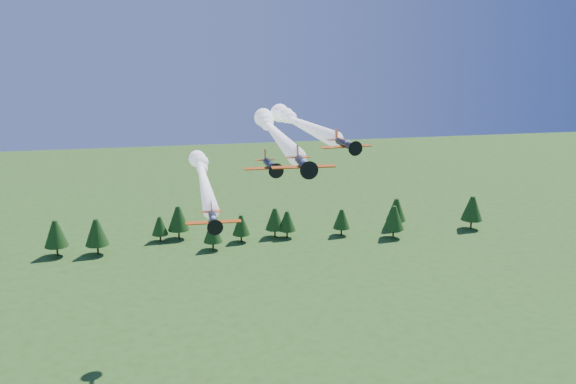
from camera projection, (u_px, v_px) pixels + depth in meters
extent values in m
cylinder|color=black|center=(303.00, 163.00, 85.40)|extent=(1.44, 6.25, 1.15)
cone|color=black|center=(308.00, 169.00, 81.93)|extent=(1.20, 1.09, 1.15)
cone|color=black|center=(309.00, 170.00, 81.27)|extent=(0.53, 0.54, 0.51)
cylinder|color=black|center=(309.00, 170.00, 81.09)|extent=(2.41, 0.16, 2.41)
cube|color=#C4460B|center=(303.00, 167.00, 85.05)|extent=(8.56, 1.94, 0.14)
cube|color=#C4460B|center=(298.00, 157.00, 89.29)|extent=(3.37, 1.13, 0.08)
cube|color=#C4460B|center=(297.00, 151.00, 89.18)|extent=(0.15, 1.10, 1.67)
ellipsoid|color=#8EA9DB|center=(304.00, 161.00, 84.30)|extent=(0.89, 1.42, 0.72)
sphere|color=white|center=(268.00, 125.00, 120.57)|extent=(2.30, 2.30, 2.30)
sphere|color=white|center=(265.00, 121.00, 124.92)|extent=(3.00, 3.00, 3.00)
sphere|color=white|center=(262.00, 118.00, 129.27)|extent=(3.70, 3.70, 3.70)
cylinder|color=black|center=(213.00, 219.00, 95.21)|extent=(1.25, 6.00, 1.11)
cone|color=black|center=(215.00, 226.00, 91.88)|extent=(1.13, 1.02, 1.11)
cone|color=black|center=(215.00, 227.00, 91.25)|extent=(0.50, 0.51, 0.49)
cylinder|color=black|center=(215.00, 228.00, 91.07)|extent=(2.32, 0.10, 2.32)
cube|color=#C4460B|center=(213.00, 222.00, 94.87)|extent=(8.22, 1.69, 0.13)
cube|color=#C4460B|center=(211.00, 212.00, 98.94)|extent=(3.23, 1.02, 0.08)
cube|color=#C4460B|center=(211.00, 206.00, 98.83)|extent=(0.12, 1.05, 1.60)
ellipsoid|color=#8EA9DB|center=(213.00, 218.00, 94.15)|extent=(0.83, 1.35, 0.69)
sphere|color=white|center=(201.00, 167.00, 131.27)|extent=(2.30, 2.30, 2.30)
sphere|color=white|center=(200.00, 163.00, 135.77)|extent=(3.00, 3.00, 3.00)
sphere|color=white|center=(199.00, 159.00, 140.28)|extent=(3.70, 3.70, 3.70)
cylinder|color=black|center=(345.00, 144.00, 95.72)|extent=(1.49, 5.71, 1.05)
cone|color=black|center=(353.00, 148.00, 92.65)|extent=(1.12, 1.02, 1.05)
cone|color=black|center=(355.00, 148.00, 92.07)|extent=(0.50, 0.51, 0.46)
cylinder|color=black|center=(355.00, 149.00, 91.90)|extent=(2.19, 0.22, 2.20)
cube|color=#C4460B|center=(346.00, 147.00, 95.41)|extent=(7.82, 2.03, 0.13)
cube|color=#C4460B|center=(336.00, 140.00, 99.16)|extent=(3.09, 1.13, 0.07)
cube|color=#C4460B|center=(336.00, 134.00, 99.06)|extent=(0.17, 1.00, 1.52)
ellipsoid|color=#8EA9DB|center=(347.00, 142.00, 94.74)|extent=(0.85, 1.31, 0.65)
sphere|color=white|center=(290.00, 119.00, 122.79)|extent=(2.30, 2.30, 2.30)
sphere|color=white|center=(285.00, 117.00, 126.07)|extent=(3.00, 3.00, 3.00)
sphere|color=white|center=(280.00, 114.00, 129.35)|extent=(3.70, 3.70, 3.70)
cylinder|color=black|center=(270.00, 165.00, 101.45)|extent=(1.30, 6.18, 1.14)
cone|color=black|center=(275.00, 170.00, 98.06)|extent=(1.17, 1.06, 1.14)
cone|color=black|center=(276.00, 171.00, 97.41)|extent=(0.51, 0.53, 0.50)
cylinder|color=black|center=(276.00, 171.00, 97.23)|extent=(2.39, 0.11, 2.39)
cube|color=#C4460B|center=(271.00, 168.00, 101.11)|extent=(8.47, 1.76, 0.14)
cube|color=#C4460B|center=(265.00, 160.00, 105.25)|extent=(3.33, 1.06, 0.08)
cube|color=#C4460B|center=(265.00, 154.00, 105.14)|extent=(0.13, 1.08, 1.65)
ellipsoid|color=#8EA9DB|center=(272.00, 163.00, 100.37)|extent=(0.86, 1.39, 0.71)
cylinder|color=#382314|center=(341.00, 232.00, 218.10)|extent=(0.60, 0.60, 2.54)
cone|color=#153710|center=(342.00, 219.00, 216.99)|extent=(5.81, 5.81, 6.54)
cylinder|color=#382314|center=(393.00, 233.00, 215.49)|extent=(0.60, 0.60, 3.08)
cone|color=#153710|center=(394.00, 218.00, 214.15)|extent=(7.04, 7.04, 7.92)
cylinder|color=#382314|center=(241.00, 238.00, 211.35)|extent=(0.60, 0.60, 2.54)
cone|color=#153710|center=(241.00, 225.00, 210.24)|extent=(5.81, 5.81, 6.54)
cylinder|color=#382314|center=(160.00, 238.00, 211.85)|extent=(0.60, 0.60, 2.36)
cone|color=#153710|center=(160.00, 226.00, 210.82)|extent=(5.39, 5.39, 6.07)
cylinder|color=#382314|center=(396.00, 224.00, 225.34)|extent=(0.60, 0.60, 3.03)
cone|color=#153710|center=(396.00, 210.00, 224.02)|extent=(6.93, 6.93, 7.80)
cylinder|color=#382314|center=(213.00, 246.00, 203.74)|extent=(0.60, 0.60, 2.63)
cone|color=#153710|center=(213.00, 232.00, 202.60)|extent=(6.01, 6.01, 6.76)
cylinder|color=#382314|center=(57.00, 251.00, 197.91)|extent=(0.60, 0.60, 3.19)
cone|color=#153710|center=(56.00, 233.00, 196.52)|extent=(7.29, 7.29, 8.20)
cylinder|color=#382314|center=(471.00, 224.00, 225.23)|extent=(0.60, 0.60, 3.27)
cone|color=#153710|center=(472.00, 208.00, 223.80)|extent=(7.47, 7.47, 8.40)
cylinder|color=#382314|center=(98.00, 250.00, 199.24)|extent=(0.60, 0.60, 3.19)
cone|color=#153710|center=(97.00, 232.00, 197.85)|extent=(7.29, 7.29, 8.20)
cylinder|color=#382314|center=(287.00, 234.00, 215.51)|extent=(0.60, 0.60, 2.57)
cone|color=#153710|center=(287.00, 221.00, 214.39)|extent=(5.87, 5.87, 6.61)
cylinder|color=#382314|center=(275.00, 233.00, 216.15)|extent=(0.60, 0.60, 2.80)
cone|color=#153710|center=(275.00, 219.00, 214.93)|extent=(6.40, 6.40, 7.20)
cylinder|color=#382314|center=(179.00, 234.00, 214.35)|extent=(0.60, 0.60, 3.14)
cone|color=#153710|center=(178.00, 218.00, 212.98)|extent=(7.17, 7.17, 8.07)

